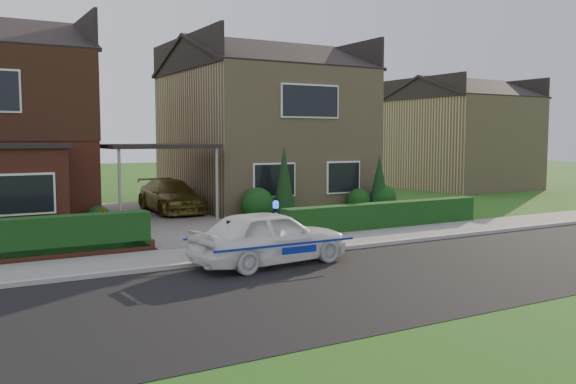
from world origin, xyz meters
TOP-DOWN VIEW (x-y plane):
  - ground at (0.00, 0.00)m, footprint 120.00×120.00m
  - road at (0.00, 0.00)m, footprint 60.00×6.00m
  - kerb at (0.00, 3.05)m, footprint 60.00×0.16m
  - sidewalk at (0.00, 4.10)m, footprint 60.00×2.00m
  - grass_verge at (0.00, -5.00)m, footprint 60.00×4.00m
  - driveway at (0.00, 11.00)m, footprint 3.80×12.00m
  - house_right at (5.80, 13.99)m, footprint 7.50×8.06m
  - carport_link at (0.00, 10.95)m, footprint 3.80×3.00m
  - hedge_right at (5.80, 5.35)m, footprint 7.50×0.55m
  - shrub_left_mid at (-4.00, 9.30)m, footprint 1.32×1.32m
  - shrub_left_near at (-2.40, 9.60)m, footprint 0.84×0.84m
  - shrub_right_near at (3.20, 9.40)m, footprint 1.20×1.20m
  - shrub_right_mid at (7.80, 9.50)m, footprint 0.96×0.96m
  - shrub_right_far at (8.80, 9.20)m, footprint 1.08×1.08m
  - conifer_a at (4.20, 9.20)m, footprint 0.90×0.90m
  - conifer_b at (8.60, 9.20)m, footprint 0.90×0.90m
  - neighbour_right at (20.00, 16.00)m, footprint 6.50×7.00m
  - police_car at (-0.04, 2.40)m, footprint 3.55×4.00m
  - driveway_car at (1.00, 12.50)m, footprint 1.80×4.30m
  - potted_plant_b at (-2.50, 9.00)m, footprint 0.59×0.55m
  - potted_plant_c at (-2.50, 6.00)m, footprint 0.50×0.50m

SIDE VIEW (x-z plane):
  - ground at x=0.00m, z-range 0.00..0.00m
  - road at x=0.00m, z-range -0.01..0.01m
  - grass_verge at x=0.00m, z-range -0.01..0.01m
  - hedge_right at x=5.80m, z-range -0.40..0.40m
  - sidewalk at x=0.00m, z-range 0.00..0.10m
  - kerb at x=0.00m, z-range 0.00..0.12m
  - driveway at x=0.00m, z-range 0.00..0.12m
  - potted_plant_c at x=-2.50m, z-range 0.00..0.74m
  - shrub_left_near at x=-2.40m, z-range 0.00..0.84m
  - potted_plant_b at x=-2.50m, z-range 0.00..0.85m
  - shrub_right_mid at x=7.80m, z-range 0.00..0.96m
  - shrub_right_far at x=8.80m, z-range 0.00..1.08m
  - shrub_right_near at x=3.20m, z-range 0.00..1.20m
  - police_car at x=-0.04m, z-range -0.08..1.40m
  - shrub_left_mid at x=-4.00m, z-range 0.00..1.32m
  - driveway_car at x=1.00m, z-range 0.12..1.36m
  - conifer_b at x=8.60m, z-range 0.00..2.20m
  - conifer_a at x=4.20m, z-range 0.00..2.60m
  - neighbour_right at x=20.00m, z-range 0.00..5.20m
  - carport_link at x=0.00m, z-range 1.27..4.04m
  - house_right at x=5.80m, z-range 0.04..7.29m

